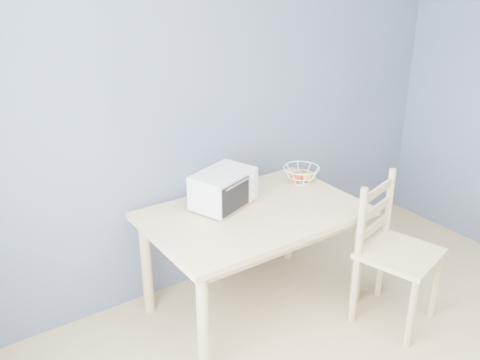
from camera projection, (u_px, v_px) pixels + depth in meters
dining_table at (254, 225)px, 3.52m from camera, size 1.40×0.90×0.75m
toaster_oven at (222, 189)px, 3.49m from camera, size 0.48×0.42×0.24m
fruit_basket at (301, 175)px, 3.88m from camera, size 0.33×0.33×0.12m
dining_chair at (393, 254)px, 3.49m from camera, size 0.57×0.57×0.99m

